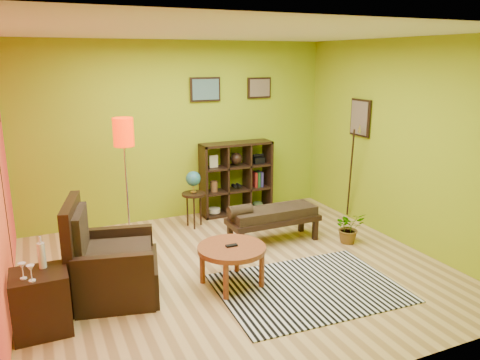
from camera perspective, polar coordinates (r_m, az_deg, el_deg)
name	(u,v)px	position (r m, az deg, el deg)	size (l,w,h in m)	color
ground	(236,270)	(5.86, -0.54, -10.94)	(5.00, 5.00, 0.00)	tan
room_shell	(227,125)	(5.31, -1.57, 6.72)	(5.04, 4.54, 2.82)	#8CA616
zebra_rug	(309,288)	(5.50, 8.38, -12.89)	(2.01, 1.47, 0.01)	silver
coffee_table	(232,252)	(5.35, -1.03, -8.74)	(0.78, 0.78, 0.50)	brown
armchair	(109,268)	(5.34, -15.69, -10.24)	(1.08, 1.07, 1.10)	black
side_cabinet	(41,301)	(4.93, -23.07, -13.47)	(0.51, 0.46, 0.92)	black
floor_lamp	(124,144)	(6.20, -13.94, 4.24)	(0.27, 0.27, 1.80)	silver
globe_table	(193,185)	(7.11, -5.70, -0.62)	(0.36, 0.36, 0.88)	black
cube_shelf	(237,178)	(7.76, -0.36, 0.25)	(1.20, 0.35, 1.20)	black
bench	(271,216)	(6.58, 3.79, -4.37)	(1.34, 0.48, 0.61)	black
potted_plant	(349,231)	(6.79, 13.12, -6.03)	(0.41, 0.45, 0.35)	#26661E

